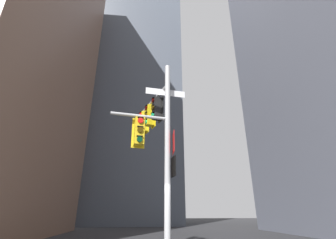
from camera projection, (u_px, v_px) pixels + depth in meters
name	position (u px, v px, depth m)	size (l,w,h in m)	color
building_mid_block	(139.00, 95.00, 40.07)	(13.05, 13.05, 40.90)	#4C5460
signal_pole_assembly	(154.00, 130.00, 9.43)	(2.88, 3.43, 7.29)	#B2B2B5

